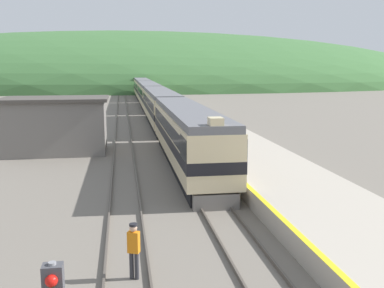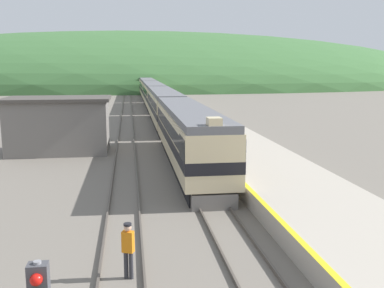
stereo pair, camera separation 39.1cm
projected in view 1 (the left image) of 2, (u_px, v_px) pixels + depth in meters
track_main at (148, 106)px, 74.81m from camera, size 1.52×180.00×0.16m
track_siding at (122, 106)px, 74.17m from camera, size 1.52×180.00×0.16m
platform at (192, 116)px, 55.95m from camera, size 5.49×140.00×0.90m
distant_hills at (134, 86)px, 151.45m from camera, size 223.96×100.78×35.47m
station_shed at (56, 125)px, 34.50m from camera, size 7.91×4.95×4.29m
express_train_lead_car at (187, 135)px, 29.71m from camera, size 2.86×19.38×4.34m
carriage_second at (160, 106)px, 50.25m from camera, size 2.85×20.62×3.98m
carriage_third at (149, 94)px, 71.17m from camera, size 2.85×20.62×3.98m
carriage_fourth at (142, 88)px, 92.10m from camera, size 2.85×20.62×3.98m
carriage_fifth at (138, 84)px, 113.02m from camera, size 2.85×20.62×3.98m
track_worker at (134, 247)px, 14.08m from camera, size 0.42×0.34×1.84m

